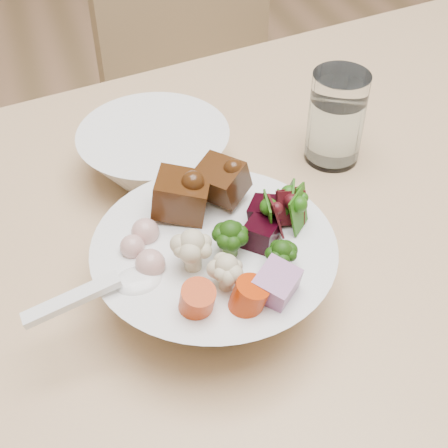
{
  "coord_description": "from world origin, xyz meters",
  "views": [
    {
      "loc": [
        -0.41,
        -0.47,
        1.13
      ],
      "look_at": [
        -0.28,
        -0.1,
        0.76
      ],
      "focal_mm": 50.0,
      "sensor_mm": 36.0,
      "label": 1
    }
  ],
  "objects_px": {
    "water_glass": "(336,121)",
    "side_bowl": "(155,153)",
    "chair_far": "(216,97)",
    "food_bowl": "(216,264)"
  },
  "relations": [
    {
      "from": "water_glass",
      "to": "side_bowl",
      "type": "xyz_separation_m",
      "value": [
        -0.2,
        0.04,
        -0.02
      ]
    },
    {
      "from": "water_glass",
      "to": "side_bowl",
      "type": "bearing_deg",
      "value": 169.95
    },
    {
      "from": "chair_far",
      "to": "food_bowl",
      "type": "relative_size",
      "value": 3.98
    },
    {
      "from": "food_bowl",
      "to": "chair_far",
      "type": "bearing_deg",
      "value": 72.32
    },
    {
      "from": "chair_far",
      "to": "water_glass",
      "type": "bearing_deg",
      "value": -106.81
    },
    {
      "from": "water_glass",
      "to": "chair_far",
      "type": "bearing_deg",
      "value": 87.05
    },
    {
      "from": "chair_far",
      "to": "food_bowl",
      "type": "height_order",
      "value": "chair_far"
    },
    {
      "from": "water_glass",
      "to": "food_bowl",
      "type": "bearing_deg",
      "value": -141.06
    },
    {
      "from": "food_bowl",
      "to": "water_glass",
      "type": "distance_m",
      "value": 0.24
    },
    {
      "from": "food_bowl",
      "to": "side_bowl",
      "type": "xyz_separation_m",
      "value": [
        -0.01,
        0.19,
        -0.01
      ]
    }
  ]
}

